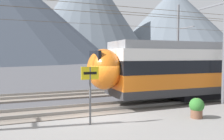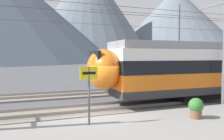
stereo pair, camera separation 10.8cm
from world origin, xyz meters
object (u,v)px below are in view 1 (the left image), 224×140
catenary_mast_mid (223,33)px  platform_sign (90,82)px  catenary_mast_far_side (179,44)px  potted_plant_platform_edge (197,107)px

catenary_mast_mid → platform_sign: 8.81m
platform_sign → catenary_mast_far_side: bearing=41.1°
catenary_mast_mid → catenary_mast_far_side: 10.04m
catenary_mast_mid → potted_plant_platform_edge: 5.62m
platform_sign → potted_plant_platform_edge: size_ratio=2.58×
catenary_mast_far_side → platform_sign: bearing=-138.9°
catenary_mast_far_side → platform_sign: (-12.29, -10.74, -2.24)m
catenary_mast_mid → catenary_mast_far_side: (3.93, 9.24, -0.08)m
platform_sign → potted_plant_platform_edge: 4.79m
catenary_mast_mid → potted_plant_platform_edge: catenary_mast_mid is taller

